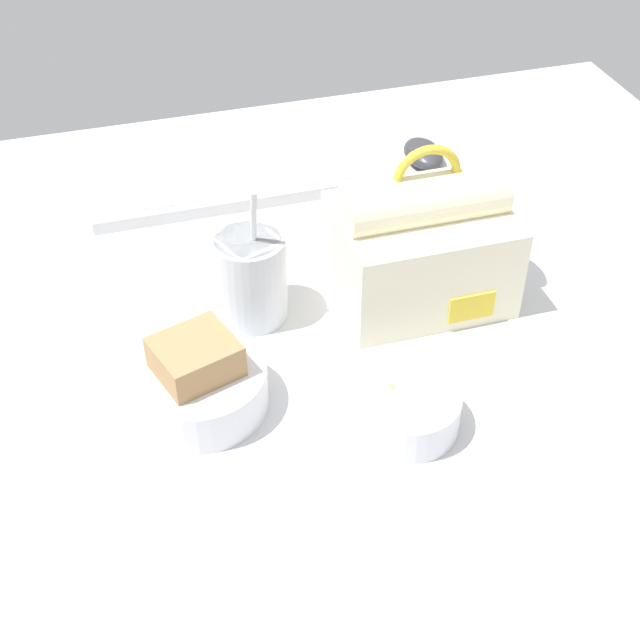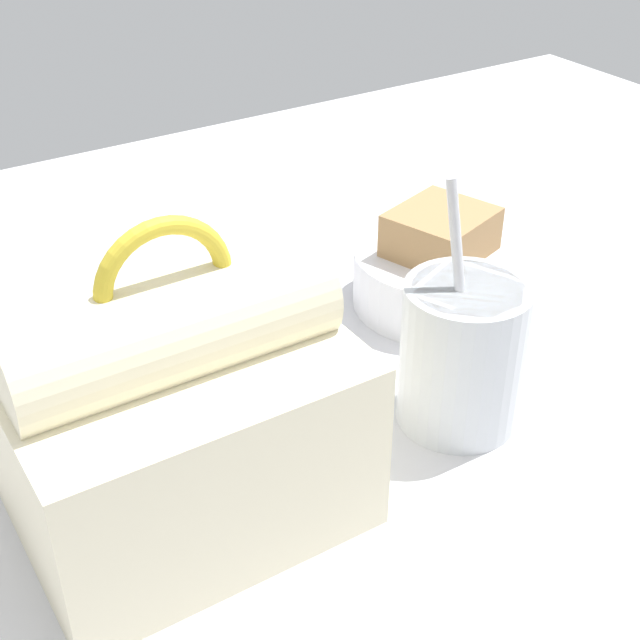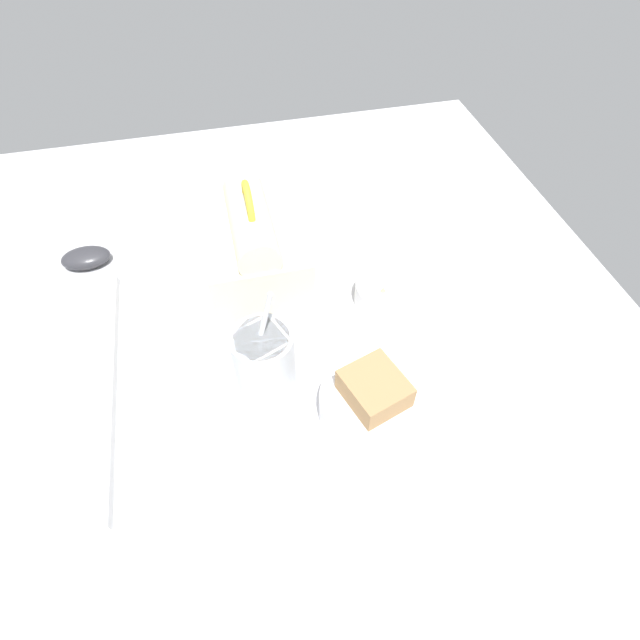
{
  "view_description": "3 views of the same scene",
  "coord_description": "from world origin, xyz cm",
  "px_view_note": "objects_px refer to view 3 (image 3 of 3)",
  "views": [
    {
      "loc": [
        -16.14,
        -72.02,
        67.57
      ],
      "look_at": [
        3.93,
        -3.66,
        7.0
      ],
      "focal_mm": 50.0,
      "sensor_mm": 36.0,
      "label": 1
    },
    {
      "loc": [
        32.31,
        41.25,
        41.09
      ],
      "look_at": [
        3.93,
        -3.66,
        7.0
      ],
      "focal_mm": 50.0,
      "sensor_mm": 36.0,
      "label": 2
    },
    {
      "loc": [
        -40.87,
        7.02,
        61.73
      ],
      "look_at": [
        3.93,
        -3.66,
        7.0
      ],
      "focal_mm": 28.0,
      "sensor_mm": 36.0,
      "label": 3
    }
  ],
  "objects_px": {
    "keyboard": "(62,390)",
    "bento_bowl_snacks": "(388,293)",
    "lunch_bag": "(255,253)",
    "soup_cup": "(264,360)",
    "computer_mouse": "(86,258)",
    "bento_bowl_sandwich": "(372,403)"
  },
  "relations": [
    {
      "from": "keyboard",
      "to": "soup_cup",
      "type": "height_order",
      "value": "soup_cup"
    },
    {
      "from": "lunch_bag",
      "to": "bento_bowl_sandwich",
      "type": "relative_size",
      "value": 1.42
    },
    {
      "from": "lunch_bag",
      "to": "bento_bowl_snacks",
      "type": "height_order",
      "value": "lunch_bag"
    },
    {
      "from": "keyboard",
      "to": "soup_cup",
      "type": "distance_m",
      "value": 0.29
    },
    {
      "from": "soup_cup",
      "to": "computer_mouse",
      "type": "relative_size",
      "value": 2.14
    },
    {
      "from": "soup_cup",
      "to": "bento_bowl_sandwich",
      "type": "relative_size",
      "value": 1.26
    },
    {
      "from": "soup_cup",
      "to": "bento_bowl_snacks",
      "type": "relative_size",
      "value": 1.66
    },
    {
      "from": "keyboard",
      "to": "bento_bowl_snacks",
      "type": "height_order",
      "value": "bento_bowl_snacks"
    },
    {
      "from": "bento_bowl_snacks",
      "to": "computer_mouse",
      "type": "distance_m",
      "value": 0.52
    },
    {
      "from": "lunch_bag",
      "to": "computer_mouse",
      "type": "height_order",
      "value": "lunch_bag"
    },
    {
      "from": "soup_cup",
      "to": "computer_mouse",
      "type": "xyz_separation_m",
      "value": [
        0.31,
        0.26,
        -0.04
      ]
    },
    {
      "from": "computer_mouse",
      "to": "bento_bowl_sandwich",
      "type": "bearing_deg",
      "value": -135.52
    },
    {
      "from": "keyboard",
      "to": "bento_bowl_snacks",
      "type": "bearing_deg",
      "value": -82.96
    },
    {
      "from": "lunch_bag",
      "to": "computer_mouse",
      "type": "bearing_deg",
      "value": 67.26
    },
    {
      "from": "lunch_bag",
      "to": "computer_mouse",
      "type": "distance_m",
      "value": 0.31
    },
    {
      "from": "bento_bowl_sandwich",
      "to": "computer_mouse",
      "type": "xyz_separation_m",
      "value": [
        0.39,
        0.39,
        -0.02
      ]
    },
    {
      "from": "keyboard",
      "to": "computer_mouse",
      "type": "height_order",
      "value": "computer_mouse"
    },
    {
      "from": "soup_cup",
      "to": "bento_bowl_snacks",
      "type": "bearing_deg",
      "value": -63.06
    },
    {
      "from": "lunch_bag",
      "to": "soup_cup",
      "type": "distance_m",
      "value": 0.2
    },
    {
      "from": "soup_cup",
      "to": "bento_bowl_sandwich",
      "type": "distance_m",
      "value": 0.15
    },
    {
      "from": "keyboard",
      "to": "bento_bowl_snacks",
      "type": "xyz_separation_m",
      "value": [
        0.06,
        -0.49,
        0.01
      ]
    },
    {
      "from": "keyboard",
      "to": "lunch_bag",
      "type": "height_order",
      "value": "lunch_bag"
    }
  ]
}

